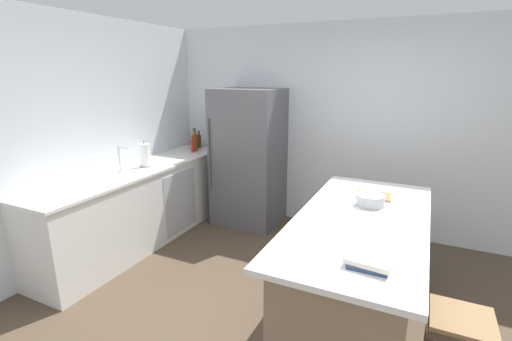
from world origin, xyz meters
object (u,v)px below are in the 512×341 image
object	(u,v)px
olive_oil_bottle	(194,141)
cookbook_stack	(369,262)
bar_stool	(459,335)
mixing_bowl	(371,200)
kitchen_island	(357,270)
paper_towel_roll	(145,156)
cutting_board	(374,196)
refrigerator	(249,158)
sink_faucet	(120,158)
syrup_bottle	(199,141)
hot_sauce_bottle	(192,145)
whiskey_bottle	(195,142)

from	to	relation	value
olive_oil_bottle	cookbook_stack	xyz separation A→B (m)	(2.81, -2.26, -0.09)
bar_stool	mixing_bowl	bearing A→B (deg)	126.02
bar_stool	mixing_bowl	size ratio (longest dim) A/B	2.87
kitchen_island	paper_towel_roll	world-z (taller)	paper_towel_roll
kitchen_island	cutting_board	size ratio (longest dim) A/B	6.72
refrigerator	sink_faucet	bearing A→B (deg)	-125.09
olive_oil_bottle	cookbook_stack	size ratio (longest dim) A/B	1.07
paper_towel_roll	cutting_board	distance (m)	2.60
syrup_bottle	hot_sauce_bottle	world-z (taller)	syrup_bottle
olive_oil_bottle	whiskey_bottle	distance (m)	0.11
cookbook_stack	cutting_board	size ratio (longest dim) A/B	0.86
bar_stool	hot_sauce_bottle	world-z (taller)	hot_sauce_bottle
paper_towel_roll	mixing_bowl	world-z (taller)	paper_towel_roll
olive_oil_bottle	cookbook_stack	world-z (taller)	olive_oil_bottle
paper_towel_roll	syrup_bottle	bearing A→B (deg)	92.33
sink_faucet	mixing_bowl	distance (m)	2.68
cookbook_stack	cutting_board	xyz separation A→B (m)	(-0.15, 1.27, -0.02)
paper_towel_roll	cookbook_stack	xyz separation A→B (m)	(2.74, -1.19, -0.11)
sink_faucet	mixing_bowl	size ratio (longest dim) A/B	1.28
kitchen_island	paper_towel_roll	size ratio (longest dim) A/B	6.77
bar_stool	syrup_bottle	size ratio (longest dim) A/B	2.67
whiskey_bottle	cutting_board	bearing A→B (deg)	-19.51
syrup_bottle	refrigerator	bearing A→B (deg)	-10.41
bar_stool	sink_faucet	size ratio (longest dim) A/B	2.23
kitchen_island	mixing_bowl	size ratio (longest dim) A/B	9.04
refrigerator	sink_faucet	size ratio (longest dim) A/B	6.02
paper_towel_roll	cutting_board	world-z (taller)	paper_towel_roll
kitchen_island	mixing_bowl	distance (m)	0.58
kitchen_island	cutting_board	bearing A→B (deg)	88.74
syrup_bottle	olive_oil_bottle	distance (m)	0.11
paper_towel_roll	sink_faucet	bearing A→B (deg)	-104.45
refrigerator	mixing_bowl	world-z (taller)	refrigerator
whiskey_bottle	hot_sauce_bottle	size ratio (longest dim) A/B	1.37
hot_sauce_bottle	mixing_bowl	world-z (taller)	hot_sauce_bottle
cookbook_stack	cutting_board	distance (m)	1.28
whiskey_bottle	hot_sauce_bottle	world-z (taller)	whiskey_bottle
olive_oil_bottle	cutting_board	world-z (taller)	olive_oil_bottle
sink_faucet	paper_towel_roll	xyz separation A→B (m)	(0.08, 0.30, -0.02)
olive_oil_bottle	mixing_bowl	xyz separation A→B (m)	(2.67, -1.24, -0.07)
sink_faucet	cutting_board	world-z (taller)	sink_faucet
kitchen_island	cookbook_stack	bearing A→B (deg)	-77.59
sink_faucet	hot_sauce_bottle	distance (m)	1.21
olive_oil_bottle	cutting_board	bearing A→B (deg)	-20.45
bar_stool	cookbook_stack	size ratio (longest dim) A/B	2.48
paper_towel_roll	bar_stool	bearing A→B (deg)	-18.15
paper_towel_roll	olive_oil_bottle	world-z (taller)	paper_towel_roll
mixing_bowl	kitchen_island	bearing A→B (deg)	-93.38
kitchen_island	sink_faucet	size ratio (longest dim) A/B	7.04
cutting_board	hot_sauce_bottle	bearing A→B (deg)	162.35
refrigerator	syrup_bottle	distance (m)	0.92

